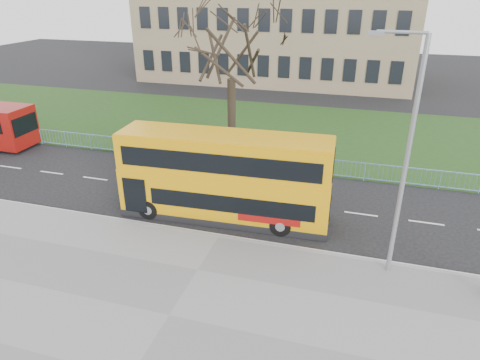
{
  "coord_description": "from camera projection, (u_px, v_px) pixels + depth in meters",
  "views": [
    {
      "loc": [
        5.46,
        -16.84,
        10.31
      ],
      "look_at": [
        0.23,
        1.0,
        1.76
      ],
      "focal_mm": 32.0,
      "sensor_mm": 36.0,
      "label": 1
    }
  ],
  "objects": [
    {
      "name": "kerb",
      "position": [
        219.0,
        237.0,
        19.0
      ],
      "size": [
        80.0,
        0.2,
        0.14
      ],
      "primitive_type": "cube",
      "color": "gray",
      "rests_on": "ground"
    },
    {
      "name": "grass_verge",
      "position": [
        286.0,
        131.0,
        32.83
      ],
      "size": [
        80.0,
        15.4,
        0.08
      ],
      "primitive_type": "cube",
      "color": "#1E3A15",
      "rests_on": "ground"
    },
    {
      "name": "guard_railing",
      "position": [
        262.0,
        161.0,
        25.91
      ],
      "size": [
        40.0,
        0.12,
        1.1
      ],
      "primitive_type": null,
      "color": "#72A1CB",
      "rests_on": "ground"
    },
    {
      "name": "ground",
      "position": [
        230.0,
        221.0,
        20.38
      ],
      "size": [
        120.0,
        120.0,
        0.0
      ],
      "primitive_type": "plane",
      "color": "black",
      "rests_on": "ground"
    },
    {
      "name": "street_lamp",
      "position": [
        404.0,
        153.0,
        14.76
      ],
      "size": [
        1.88,
        0.24,
        8.88
      ],
      "rotation": [
        0.0,
        0.0,
        -0.03
      ],
      "color": "gray",
      "rests_on": "pavement"
    },
    {
      "name": "bare_tree",
      "position": [
        231.0,
        65.0,
        27.56
      ],
      "size": [
        7.62,
        7.62,
        10.89
      ],
      "primitive_type": null,
      "color": "black",
      "rests_on": "grass_verge"
    },
    {
      "name": "pavement",
      "position": [
        169.0,
        316.0,
        14.47
      ],
      "size": [
        80.0,
        10.5,
        0.12
      ],
      "primitive_type": "cube",
      "color": "slate",
      "rests_on": "ground"
    },
    {
      "name": "civic_building",
      "position": [
        279.0,
        15.0,
        49.25
      ],
      "size": [
        30.0,
        15.0,
        14.0
      ],
      "primitive_type": "cube",
      "color": "#817252",
      "rests_on": "ground"
    },
    {
      "name": "yellow_bus",
      "position": [
        225.0,
        175.0,
        19.88
      ],
      "size": [
        9.93,
        2.78,
        4.12
      ],
      "rotation": [
        0.0,
        0.0,
        0.04
      ],
      "color": "orange",
      "rests_on": "ground"
    }
  ]
}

